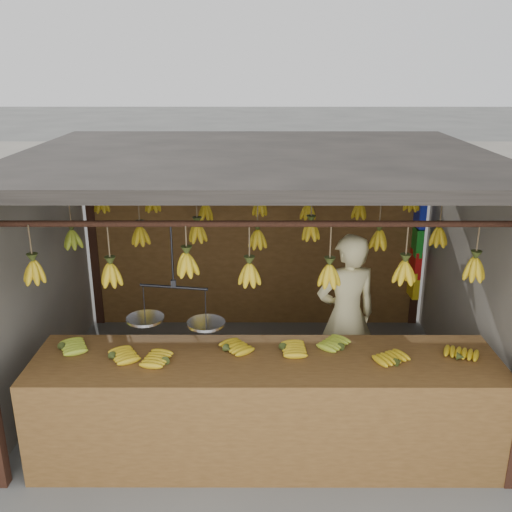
{
  "coord_description": "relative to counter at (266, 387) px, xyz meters",
  "views": [
    {
      "loc": [
        0.01,
        -5.19,
        3.16
      ],
      "look_at": [
        0.0,
        0.3,
        1.3
      ],
      "focal_mm": 40.0,
      "sensor_mm": 36.0,
      "label": 1
    }
  ],
  "objects": [
    {
      "name": "ground",
      "position": [
        -0.08,
        1.23,
        -0.72
      ],
      "size": [
        80.0,
        80.0,
        0.0
      ],
      "primitive_type": "plane",
      "color": "#5B5B57"
    },
    {
      "name": "stall",
      "position": [
        -0.08,
        1.56,
        1.26
      ],
      "size": [
        4.3,
        3.3,
        2.4
      ],
      "color": "black",
      "rests_on": "ground"
    },
    {
      "name": "counter",
      "position": [
        0.0,
        0.0,
        0.0
      ],
      "size": [
        3.78,
        0.86,
        0.96
      ],
      "color": "brown",
      "rests_on": "ground"
    },
    {
      "name": "hanging_bananas",
      "position": [
        -0.07,
        1.24,
        0.9
      ],
      "size": [
        3.65,
        2.24,
        0.39
      ],
      "color": "gold",
      "rests_on": "ground"
    },
    {
      "name": "balance_scale",
      "position": [
        -0.73,
        0.23,
        0.51
      ],
      "size": [
        0.81,
        0.39,
        0.83
      ],
      "color": "black",
      "rests_on": "ground"
    },
    {
      "name": "vendor",
      "position": [
        0.79,
        1.07,
        0.12
      ],
      "size": [
        0.69,
        0.55,
        1.67
      ],
      "primitive_type": "imported",
      "rotation": [
        0.0,
        0.0,
        3.4
      ],
      "color": "beige",
      "rests_on": "ground"
    },
    {
      "name": "bag_bundles",
      "position": [
        1.86,
        2.58,
        0.3
      ],
      "size": [
        0.08,
        0.26,
        1.23
      ],
      "color": "#1426BF",
      "rests_on": "ground"
    }
  ]
}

